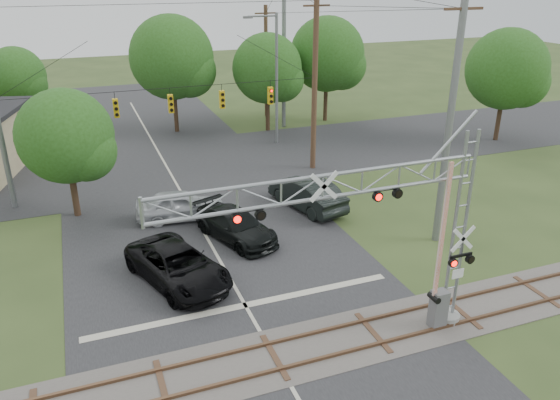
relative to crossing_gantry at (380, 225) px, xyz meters
name	(u,v)px	position (x,y,z in m)	size (l,w,h in m)	color
ground	(296,396)	(-3.69, -1.63, -4.82)	(160.00, 160.00, 0.00)	#32441F
road_main	(217,256)	(-3.69, 8.37, -4.81)	(14.00, 90.00, 0.02)	#262729
road_cross	(166,166)	(-3.69, 22.37, -4.81)	(90.00, 12.00, 0.02)	#262729
railroad_track	(275,357)	(-3.69, 0.37, -4.79)	(90.00, 3.20, 0.17)	#4D4643
crossing_gantry	(380,225)	(0.00, 0.00, 0.00)	(11.79, 0.99, 7.77)	gray
traffic_signal_span	(186,96)	(-2.76, 18.37, 0.87)	(19.34, 0.36, 11.50)	slate
pickup_black	(178,266)	(-5.86, 6.72, -4.01)	(2.70, 5.85, 1.63)	black
car_dark	(236,225)	(-2.30, 9.84, -4.06)	(2.13, 5.25, 1.52)	black
sedan_silver	(181,205)	(-4.44, 13.24, -4.00)	(1.94, 4.82, 1.64)	#B3B6BB
suv_dark	(307,193)	(2.68, 12.18, -3.93)	(1.88, 5.40, 1.78)	black
streetlight	(274,73)	(5.33, 24.75, 0.71)	(2.64, 0.27, 9.88)	slate
utility_poles	(201,84)	(-1.19, 21.05, 1.00)	(25.14, 27.48, 12.91)	#462F20
treeline	(160,69)	(-2.46, 29.62, 0.72)	(58.79, 28.90, 9.60)	#3A281A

